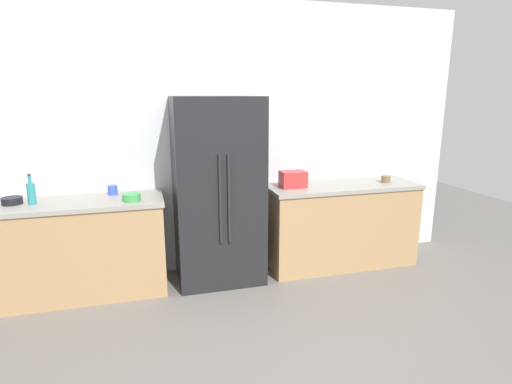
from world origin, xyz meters
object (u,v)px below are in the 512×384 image
cup_a (386,179)px  toaster (293,179)px  bottle_a (31,193)px  cup_b (113,190)px  refrigerator (218,192)px  bowl_b (12,201)px  bowl_a (132,197)px

cup_a → toaster: bearing=177.6°
bottle_a → cup_b: (0.65, 0.18, -0.06)m
refrigerator → bowl_b: refrigerator is taller
cup_a → cup_b: size_ratio=1.07×
bowl_a → refrigerator: bearing=7.9°
bowl_a → bowl_b: 1.01m
bottle_a → cup_b: 0.68m
refrigerator → bottle_a: refrigerator is taller
cup_a → bowl_a: bearing=-178.2°
bottle_a → cup_a: bottle_a is taller
cup_b → bowl_b: (-0.82, -0.13, -0.01)m
cup_b → bowl_b: cup_b is taller
bottle_a → bowl_a: bearing=-7.9°
refrigerator → bowl_a: (-0.80, -0.11, 0.02)m
bottle_a → cup_a: size_ratio=2.80×
cup_a → bowl_b: bearing=178.7°
refrigerator → bottle_a: size_ratio=6.79×
refrigerator → cup_a: refrigerator is taller
refrigerator → cup_a: size_ratio=19.01×
bottle_a → cup_a: bearing=-0.5°
refrigerator → cup_b: refrigerator is taller
refrigerator → bowl_a: refrigerator is taller
cup_a → bowl_b: 3.63m
cup_b → bowl_a: (0.18, -0.30, -0.01)m
toaster → bowl_a: size_ratio=1.66×
refrigerator → bottle_a: (-1.63, 0.00, 0.09)m
bottle_a → toaster: bearing=0.3°
refrigerator → bowl_b: (-1.80, 0.05, 0.02)m
cup_a → bowl_a: cup_a is taller
bowl_b → toaster: bearing=-0.8°
bottle_a → bowl_b: bottle_a is taller
refrigerator → cup_a: bearing=-0.9°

